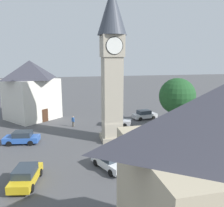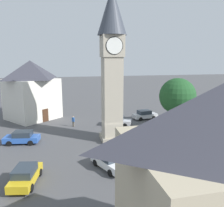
{
  "view_description": "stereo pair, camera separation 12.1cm",
  "coord_description": "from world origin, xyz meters",
  "px_view_note": "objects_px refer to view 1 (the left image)",
  "views": [
    {
      "loc": [
        -6.13,
        -26.79,
        10.23
      ],
      "look_at": [
        0.0,
        0.0,
        4.7
      ],
      "focal_mm": 36.49,
      "sensor_mm": 36.0,
      "label": 1
    },
    {
      "loc": [
        -6.01,
        -26.81,
        10.23
      ],
      "look_at": [
        0.0,
        0.0,
        4.7
      ],
      "focal_mm": 36.49,
      "sensor_mm": 36.0,
      "label": 2
    }
  ],
  "objects_px": {
    "pedestrian": "(73,120)",
    "car_black_far": "(110,161)",
    "tree": "(177,96)",
    "car_silver_kerb": "(145,115)",
    "car_white_side": "(22,138)",
    "clock_tower": "(112,54)",
    "car_blue_kerb": "(26,175)",
    "building_shop_left": "(31,89)",
    "car_red_corner": "(117,121)"
  },
  "relations": [
    {
      "from": "pedestrian",
      "to": "car_black_far",
      "type": "bearing_deg",
      "value": -79.65
    },
    {
      "from": "pedestrian",
      "to": "tree",
      "type": "distance_m",
      "value": 15.93
    },
    {
      "from": "car_silver_kerb",
      "to": "car_white_side",
      "type": "relative_size",
      "value": 1.0
    },
    {
      "from": "car_black_far",
      "to": "tree",
      "type": "distance_m",
      "value": 17.04
    },
    {
      "from": "clock_tower",
      "to": "pedestrian",
      "type": "distance_m",
      "value": 12.62
    },
    {
      "from": "tree",
      "to": "pedestrian",
      "type": "bearing_deg",
      "value": 167.73
    },
    {
      "from": "car_black_far",
      "to": "pedestrian",
      "type": "xyz_separation_m",
      "value": [
        -2.58,
        14.1,
        0.25
      ]
    },
    {
      "from": "car_blue_kerb",
      "to": "tree",
      "type": "xyz_separation_m",
      "value": [
        19.88,
        11.92,
        3.9
      ]
    },
    {
      "from": "car_black_far",
      "to": "car_white_side",
      "type": "bearing_deg",
      "value": 136.61
    },
    {
      "from": "car_blue_kerb",
      "to": "building_shop_left",
      "type": "bearing_deg",
      "value": 94.48
    },
    {
      "from": "car_silver_kerb",
      "to": "car_black_far",
      "type": "xyz_separation_m",
      "value": [
        -9.51,
        -15.89,
        0.0
      ]
    },
    {
      "from": "car_white_side",
      "to": "building_shop_left",
      "type": "distance_m",
      "value": 12.75
    },
    {
      "from": "car_blue_kerb",
      "to": "clock_tower",
      "type": "bearing_deg",
      "value": 42.78
    },
    {
      "from": "car_blue_kerb",
      "to": "car_white_side",
      "type": "height_order",
      "value": "same"
    },
    {
      "from": "car_white_side",
      "to": "tree",
      "type": "relative_size",
      "value": 0.59
    },
    {
      "from": "car_blue_kerb",
      "to": "tree",
      "type": "distance_m",
      "value": 23.5
    },
    {
      "from": "clock_tower",
      "to": "tree",
      "type": "distance_m",
      "value": 12.74
    },
    {
      "from": "clock_tower",
      "to": "car_black_far",
      "type": "xyz_separation_m",
      "value": [
        -1.91,
        -7.41,
        -9.96
      ]
    },
    {
      "from": "car_red_corner",
      "to": "tree",
      "type": "height_order",
      "value": "tree"
    },
    {
      "from": "pedestrian",
      "to": "clock_tower",
      "type": "bearing_deg",
      "value": -56.2
    },
    {
      "from": "car_blue_kerb",
      "to": "car_black_far",
      "type": "height_order",
      "value": "same"
    },
    {
      "from": "car_black_far",
      "to": "building_shop_left",
      "type": "distance_m",
      "value": 22.84
    },
    {
      "from": "car_silver_kerb",
      "to": "car_red_corner",
      "type": "height_order",
      "value": "same"
    },
    {
      "from": "car_black_far",
      "to": "car_blue_kerb",
      "type": "bearing_deg",
      "value": -171.34
    },
    {
      "from": "car_silver_kerb",
      "to": "car_black_far",
      "type": "relative_size",
      "value": 0.97
    },
    {
      "from": "tree",
      "to": "building_shop_left",
      "type": "xyz_separation_m",
      "value": [
        -21.57,
        9.75,
        0.35
      ]
    },
    {
      "from": "car_black_far",
      "to": "pedestrian",
      "type": "distance_m",
      "value": 14.34
    },
    {
      "from": "clock_tower",
      "to": "car_white_side",
      "type": "height_order",
      "value": "clock_tower"
    },
    {
      "from": "pedestrian",
      "to": "building_shop_left",
      "type": "relative_size",
      "value": 0.16
    },
    {
      "from": "clock_tower",
      "to": "building_shop_left",
      "type": "bearing_deg",
      "value": 129.66
    },
    {
      "from": "car_white_side",
      "to": "tree",
      "type": "bearing_deg",
      "value": 6.01
    },
    {
      "from": "car_red_corner",
      "to": "car_white_side",
      "type": "distance_m",
      "value": 13.93
    },
    {
      "from": "clock_tower",
      "to": "tree",
      "type": "relative_size",
      "value": 2.5
    },
    {
      "from": "car_silver_kerb",
      "to": "tree",
      "type": "xyz_separation_m",
      "value": [
        3.07,
        -5.08,
        3.9
      ]
    },
    {
      "from": "car_blue_kerb",
      "to": "car_white_side",
      "type": "distance_m",
      "value": 9.8
    },
    {
      "from": "clock_tower",
      "to": "car_red_corner",
      "type": "height_order",
      "value": "clock_tower"
    },
    {
      "from": "car_silver_kerb",
      "to": "clock_tower",
      "type": "bearing_deg",
      "value": -131.89
    },
    {
      "from": "car_silver_kerb",
      "to": "pedestrian",
      "type": "relative_size",
      "value": 2.56
    },
    {
      "from": "tree",
      "to": "building_shop_left",
      "type": "relative_size",
      "value": 0.71
    },
    {
      "from": "car_white_side",
      "to": "car_red_corner",
      "type": "bearing_deg",
      "value": 19.77
    },
    {
      "from": "pedestrian",
      "to": "building_shop_left",
      "type": "height_order",
      "value": "building_shop_left"
    },
    {
      "from": "car_white_side",
      "to": "car_blue_kerb",
      "type": "bearing_deg",
      "value": -79.82
    },
    {
      "from": "car_silver_kerb",
      "to": "tree",
      "type": "bearing_deg",
      "value": -58.88
    },
    {
      "from": "building_shop_left",
      "to": "car_blue_kerb",
      "type": "bearing_deg",
      "value": -85.52
    },
    {
      "from": "car_blue_kerb",
      "to": "car_black_far",
      "type": "xyz_separation_m",
      "value": [
        7.3,
        1.11,
        0.0
      ]
    },
    {
      "from": "car_blue_kerb",
      "to": "building_shop_left",
      "type": "height_order",
      "value": "building_shop_left"
    },
    {
      "from": "clock_tower",
      "to": "car_red_corner",
      "type": "bearing_deg",
      "value": 69.6
    },
    {
      "from": "car_silver_kerb",
      "to": "building_shop_left",
      "type": "xyz_separation_m",
      "value": [
        -18.51,
        4.67,
        4.25
      ]
    },
    {
      "from": "clock_tower",
      "to": "car_red_corner",
      "type": "xyz_separation_m",
      "value": [
        2.17,
        5.84,
        -9.96
      ]
    },
    {
      "from": "car_red_corner",
      "to": "car_black_far",
      "type": "relative_size",
      "value": 1.0
    }
  ]
}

